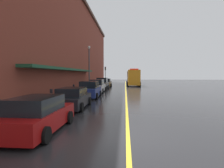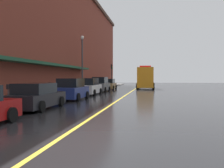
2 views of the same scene
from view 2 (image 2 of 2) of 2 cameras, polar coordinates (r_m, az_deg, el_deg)
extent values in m
plane|color=#232326|center=(32.47, 4.40, -1.78)|extent=(112.00, 112.00, 0.00)
cube|color=gray|center=(33.58, -6.21, -1.55)|extent=(2.40, 70.00, 0.15)
cube|color=gold|center=(32.47, 4.40, -1.77)|extent=(0.16, 70.00, 0.01)
cube|color=maroon|center=(35.11, -15.98, 11.17)|extent=(9.14, 64.00, 15.57)
cube|color=#19472D|center=(25.25, -13.17, 4.28)|extent=(1.20, 22.40, 0.24)
cylinder|color=black|center=(11.14, -22.08, -6.59)|extent=(0.23, 0.64, 0.64)
cube|color=black|center=(15.47, -16.84, -3.44)|extent=(1.91, 4.71, 0.75)
cube|color=black|center=(15.21, -17.25, -0.96)|extent=(1.71, 2.59, 0.61)
cylinder|color=black|center=(17.21, -17.57, -3.72)|extent=(0.22, 0.64, 0.64)
cylinder|color=black|center=(16.45, -11.61, -3.92)|extent=(0.22, 0.64, 0.64)
cylinder|color=black|center=(14.68, -22.70, -4.66)|extent=(0.22, 0.64, 0.64)
cylinder|color=black|center=(13.77, -15.91, -5.00)|extent=(0.22, 0.64, 0.64)
cube|color=navy|center=(21.17, -9.22, -1.88)|extent=(1.93, 4.17, 0.88)
cube|color=black|center=(20.95, -9.42, 0.28)|extent=(1.72, 2.30, 0.72)
cylinder|color=black|center=(22.72, -10.42, -2.41)|extent=(0.23, 0.64, 0.64)
cylinder|color=black|center=(22.13, -5.78, -2.50)|extent=(0.23, 0.64, 0.64)
cylinder|color=black|center=(20.34, -12.95, -2.89)|extent=(0.23, 0.64, 0.64)
cylinder|color=black|center=(19.67, -7.82, -3.01)|extent=(0.23, 0.64, 0.64)
cube|color=silver|center=(27.00, -5.25, -1.13)|extent=(1.81, 4.80, 0.89)
cube|color=black|center=(26.75, -5.38, 0.57)|extent=(1.62, 2.64, 0.73)
cylinder|color=black|center=(28.69, -6.26, -1.58)|extent=(0.22, 0.64, 0.64)
cylinder|color=black|center=(28.25, -2.69, -1.62)|extent=(0.22, 0.64, 0.64)
cylinder|color=black|center=(25.85, -8.04, -1.93)|extent=(0.22, 0.64, 0.64)
cylinder|color=black|center=(25.36, -4.10, -1.98)|extent=(0.22, 0.64, 0.64)
cube|color=#595B60|center=(32.65, -2.66, -0.61)|extent=(1.89, 4.34, 0.96)
cube|color=black|center=(32.42, -2.75, 0.92)|extent=(1.67, 2.40, 0.78)
cylinder|color=black|center=(34.17, -3.63, -1.07)|extent=(0.23, 0.64, 0.64)
cylinder|color=black|center=(33.77, -0.64, -1.10)|extent=(0.23, 0.64, 0.64)
cylinder|color=black|center=(31.60, -4.82, -1.29)|extent=(0.23, 0.64, 0.64)
cylinder|color=black|center=(31.16, -1.60, -1.32)|extent=(0.23, 0.64, 0.64)
cube|color=#A5844C|center=(38.33, -0.68, -0.39)|extent=(1.72, 4.17, 0.82)
cube|color=black|center=(38.10, -0.73, 0.71)|extent=(1.55, 2.29, 0.67)
cylinder|color=black|center=(39.76, -1.59, -0.71)|extent=(0.22, 0.64, 0.64)
cylinder|color=black|center=(39.47, 0.90, -0.72)|extent=(0.22, 0.64, 0.64)
cylinder|color=black|center=(37.23, -2.35, -0.86)|extent=(0.22, 0.64, 0.64)
cylinder|color=black|center=(36.92, 0.30, -0.88)|extent=(0.22, 0.64, 0.64)
cube|color=orange|center=(38.06, 7.66, 1.49)|extent=(2.47, 2.16, 3.10)
cube|color=#3F3F42|center=(42.01, 7.73, 1.32)|extent=(2.52, 5.20, 2.86)
cube|color=red|center=(38.10, 7.67, 4.00)|extent=(1.72, 0.63, 0.24)
cylinder|color=black|center=(38.16, 9.51, -0.55)|extent=(0.32, 1.00, 1.00)
cylinder|color=black|center=(38.20, 5.80, -0.53)|extent=(0.32, 1.00, 1.00)
cylinder|color=black|center=(41.39, 9.43, -0.39)|extent=(0.32, 1.00, 1.00)
cylinder|color=black|center=(41.42, 6.01, -0.37)|extent=(0.32, 1.00, 1.00)
cylinder|color=black|center=(43.48, 9.38, -0.30)|extent=(0.32, 1.00, 1.00)
cylinder|color=black|center=(43.51, 6.13, -0.28)|extent=(0.32, 1.00, 1.00)
cylinder|color=#4C4C51|center=(20.52, -14.09, -1.86)|extent=(0.07, 0.07, 1.05)
cube|color=black|center=(20.49, -14.10, 0.00)|extent=(0.14, 0.18, 0.28)
cylinder|color=#4C4C51|center=(15.39, -22.71, -3.05)|extent=(0.07, 0.07, 1.05)
cube|color=black|center=(15.35, -22.74, -0.58)|extent=(0.14, 0.18, 0.28)
cylinder|color=#33383D|center=(31.41, -6.85, 4.31)|extent=(0.18, 0.18, 6.50)
sphere|color=white|center=(31.77, -6.87, 10.57)|extent=(0.44, 0.44, 0.44)
cylinder|color=#232326|center=(49.36, -0.08, 1.51)|extent=(0.14, 0.14, 3.40)
cube|color=black|center=(49.40, -0.08, 4.00)|extent=(0.28, 0.36, 0.90)
sphere|color=red|center=(49.39, 0.10, 4.35)|extent=(0.16, 0.16, 0.16)
sphere|color=gold|center=(49.38, 0.10, 4.00)|extent=(0.16, 0.16, 0.16)
sphere|color=green|center=(49.37, 0.10, 3.65)|extent=(0.16, 0.16, 0.16)
camera|label=1|loc=(3.01, -77.79, 12.92)|focal=29.91mm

